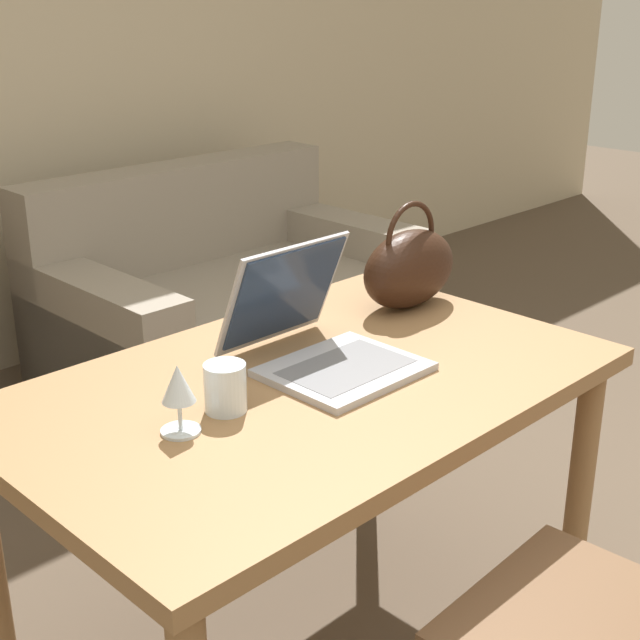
{
  "coord_description": "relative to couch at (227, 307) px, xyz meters",
  "views": [
    {
      "loc": [
        -1.14,
        -0.44,
        1.5
      ],
      "look_at": [
        0.07,
        0.77,
        0.85
      ],
      "focal_mm": 50.0,
      "sensor_mm": 36.0,
      "label": 1
    }
  ],
  "objects": [
    {
      "name": "handbag",
      "position": [
        -0.45,
        -1.3,
        0.55
      ],
      "size": [
        0.3,
        0.15,
        0.27
      ],
      "color": "black",
      "rests_on": "dining_table"
    },
    {
      "name": "couch",
      "position": [
        0.0,
        0.0,
        0.0
      ],
      "size": [
        1.42,
        0.87,
        0.82
      ],
      "color": "gray",
      "rests_on": "ground_plane"
    },
    {
      "name": "drinking_glass",
      "position": [
        -1.15,
        -1.44,
        0.5
      ],
      "size": [
        0.08,
        0.08,
        0.1
      ],
      "color": "silver",
      "rests_on": "dining_table"
    },
    {
      "name": "dining_table",
      "position": [
        -0.94,
        -1.44,
        0.36
      ],
      "size": [
        1.27,
        0.8,
        0.73
      ],
      "color": "olive",
      "rests_on": "ground_plane"
    },
    {
      "name": "wine_glass",
      "position": [
        -1.27,
        -1.45,
        0.54
      ],
      "size": [
        0.07,
        0.07,
        0.13
      ],
      "color": "silver",
      "rests_on": "dining_table"
    },
    {
      "name": "laptop",
      "position": [
        -0.87,
        -1.39,
        0.52
      ],
      "size": [
        0.31,
        0.37,
        0.25
      ],
      "color": "#ADADB2",
      "rests_on": "dining_table"
    }
  ]
}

